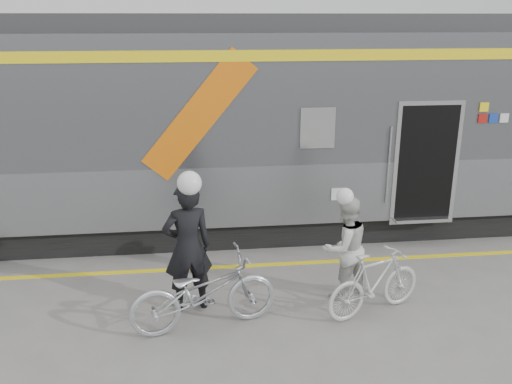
{
  "coord_description": "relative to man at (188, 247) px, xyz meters",
  "views": [
    {
      "loc": [
        -1.61,
        -6.2,
        4.04
      ],
      "look_at": [
        -0.69,
        1.6,
        1.5
      ],
      "focal_mm": 38.0,
      "sensor_mm": 36.0,
      "label": 1
    }
  ],
  "objects": [
    {
      "name": "helmet_man",
      "position": [
        0.0,
        0.0,
        1.12
      ],
      "size": [
        0.33,
        0.33,
        0.33
      ],
      "primitive_type": "sphere",
      "color": "white",
      "rests_on": "man"
    },
    {
      "name": "woman",
      "position": [
        2.3,
        0.1,
        -0.17
      ],
      "size": [
        0.93,
        0.83,
        1.58
      ],
      "primitive_type": "imported",
      "rotation": [
        0.0,
        0.0,
        3.52
      ],
      "color": "silver",
      "rests_on": "ground"
    },
    {
      "name": "man",
      "position": [
        0.0,
        0.0,
        0.0
      ],
      "size": [
        0.78,
        0.6,
        1.91
      ],
      "primitive_type": "imported",
      "rotation": [
        0.0,
        0.0,
        3.36
      ],
      "color": "black",
      "rests_on": "ground"
    },
    {
      "name": "ground",
      "position": [
        1.75,
        -0.87,
        -0.96
      ],
      "size": [
        90.0,
        90.0,
        0.0
      ],
      "primitive_type": "plane",
      "color": "slate",
      "rests_on": "ground"
    },
    {
      "name": "bicycle_right",
      "position": [
        2.6,
        -0.45,
        -0.48
      ],
      "size": [
        1.64,
        1.0,
        0.95
      ],
      "primitive_type": "imported",
      "rotation": [
        0.0,
        0.0,
        1.94
      ],
      "color": "#BCBCB8",
      "rests_on": "ground"
    },
    {
      "name": "helmet_woman",
      "position": [
        2.3,
        0.1,
        0.74
      ],
      "size": [
        0.25,
        0.25,
        0.25
      ],
      "primitive_type": "sphere",
      "color": "white",
      "rests_on": "woman"
    },
    {
      "name": "safety_strip",
      "position": [
        1.75,
        1.28,
        -0.95
      ],
      "size": [
        24.0,
        0.12,
        0.01
      ],
      "primitive_type": "cube",
      "color": "yellow",
      "rests_on": "ground"
    },
    {
      "name": "train",
      "position": [
        2.05,
        3.32,
        1.1
      ],
      "size": [
        24.0,
        3.17,
        4.1
      ],
      "color": "black",
      "rests_on": "ground"
    },
    {
      "name": "bicycle_left",
      "position": [
        0.2,
        -0.55,
        -0.43
      ],
      "size": [
        2.11,
        1.11,
        1.05
      ],
      "primitive_type": "imported",
      "rotation": [
        0.0,
        0.0,
        1.79
      ],
      "color": "#B8BBC1",
      "rests_on": "ground"
    }
  ]
}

